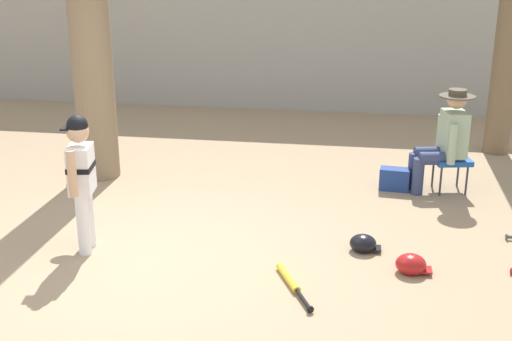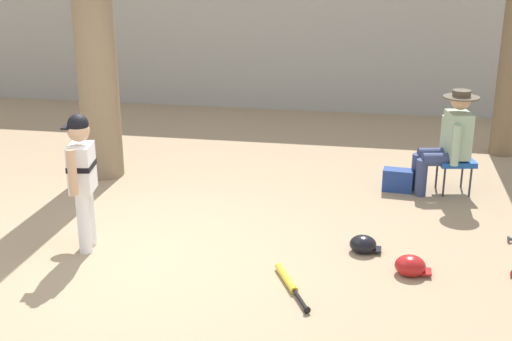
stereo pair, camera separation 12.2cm
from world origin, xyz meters
name	(u,v)px [view 1 (the left image)]	position (x,y,z in m)	size (l,w,h in m)	color
ground_plane	(145,261)	(0.00, 0.00, 0.00)	(60.00, 60.00, 0.00)	#9E8466
concrete_back_wall	(254,34)	(0.00, 6.17, 1.27)	(18.00, 0.36, 2.54)	#9E9E99
young_ballplayer	(81,174)	(-0.62, 0.16, 0.74)	(0.39, 0.57, 1.31)	white
folding_stool	(451,161)	(2.93, 2.32, 0.36)	(0.47, 0.47, 0.41)	#194C9E
seated_spectator	(445,138)	(2.83, 2.30, 0.64)	(0.68, 0.54, 1.20)	navy
handbag_beside_stool	(394,179)	(2.30, 2.25, 0.13)	(0.34, 0.18, 0.26)	navy
bat_yellow_trainer	(290,281)	(1.36, -0.24, 0.03)	(0.39, 0.74, 0.07)	yellow
batting_helmet_black	(363,243)	(1.96, 0.53, 0.07)	(0.30, 0.23, 0.17)	black
batting_helmet_red	(411,264)	(2.38, 0.15, 0.08)	(0.32, 0.24, 0.18)	#A81919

